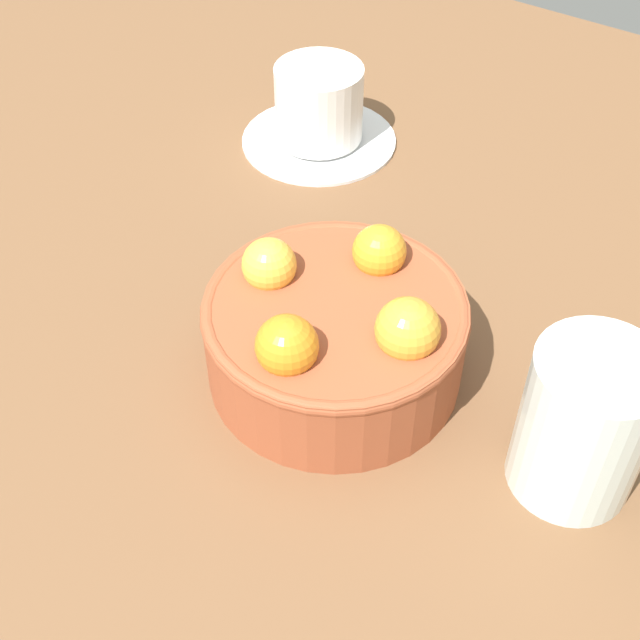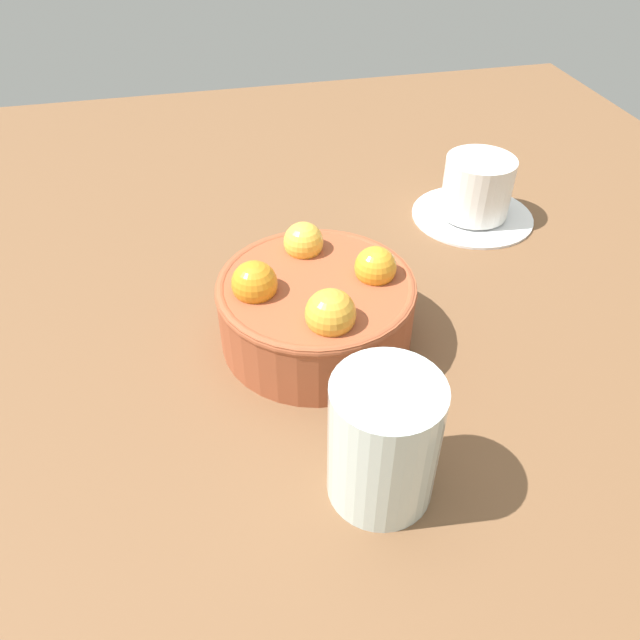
# 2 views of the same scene
# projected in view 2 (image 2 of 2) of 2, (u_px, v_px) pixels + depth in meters

# --- Properties ---
(ground_plane) EXTENTS (1.27, 1.16, 0.05)m
(ground_plane) POSITION_uv_depth(u_px,v_px,m) (316.00, 356.00, 0.56)
(ground_plane) COLOR brown
(terracotta_bowl) EXTENTS (0.17, 0.17, 0.09)m
(terracotta_bowl) POSITION_uv_depth(u_px,v_px,m) (316.00, 305.00, 0.52)
(terracotta_bowl) COLOR #9E4C2D
(terracotta_bowl) RESTS_ON ground_plane
(coffee_cup) EXTENTS (0.14, 0.14, 0.07)m
(coffee_cup) POSITION_uv_depth(u_px,v_px,m) (476.00, 193.00, 0.69)
(coffee_cup) COLOR white
(coffee_cup) RESTS_ON ground_plane
(water_glass) EXTENTS (0.07, 0.07, 0.10)m
(water_glass) POSITION_uv_depth(u_px,v_px,m) (384.00, 441.00, 0.40)
(water_glass) COLOR silver
(water_glass) RESTS_ON ground_plane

